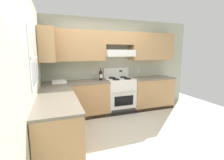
# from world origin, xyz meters

# --- Properties ---
(ground_plane) EXTENTS (7.04, 7.04, 0.00)m
(ground_plane) POSITION_xyz_m (0.00, 0.00, 0.00)
(ground_plane) COLOR beige
(floor_accent_tile) EXTENTS (0.30, 0.30, 0.01)m
(floor_accent_tile) POSITION_xyz_m (0.99, -1.04, 0.00)
(floor_accent_tile) COLOR slate
(floor_accent_tile) RESTS_ON ground_plane
(wall_back) EXTENTS (4.68, 0.57, 2.55)m
(wall_back) POSITION_xyz_m (0.41, 1.53, 1.48)
(wall_back) COLOR #B7BAA3
(wall_back) RESTS_ON ground_plane
(wall_left) EXTENTS (0.47, 4.00, 2.55)m
(wall_left) POSITION_xyz_m (-1.59, 0.23, 1.34)
(wall_left) COLOR #B7BAA3
(wall_left) RESTS_ON ground_plane
(counter_back_run) EXTENTS (3.60, 0.65, 0.91)m
(counter_back_run) POSITION_xyz_m (0.22, 1.24, 0.45)
(counter_back_run) COLOR tan
(counter_back_run) RESTS_ON ground_plane
(counter_left_run) EXTENTS (0.63, 1.91, 0.91)m
(counter_left_run) POSITION_xyz_m (-1.24, -0.00, 0.45)
(counter_left_run) COLOR tan
(counter_left_run) RESTS_ON ground_plane
(stove) EXTENTS (0.76, 0.62, 1.20)m
(stove) POSITION_xyz_m (0.42, 1.25, 0.48)
(stove) COLOR white
(stove) RESTS_ON ground_plane
(wine_bottle) EXTENTS (0.08, 0.08, 0.34)m
(wine_bottle) POSITION_xyz_m (-0.11, 1.30, 1.05)
(wine_bottle) COLOR black
(wine_bottle) RESTS_ON counter_back_run
(bowl) EXTENTS (0.33, 0.23, 0.06)m
(bowl) POSITION_xyz_m (-1.16, 1.22, 0.93)
(bowl) COLOR white
(bowl) RESTS_ON counter_back_run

